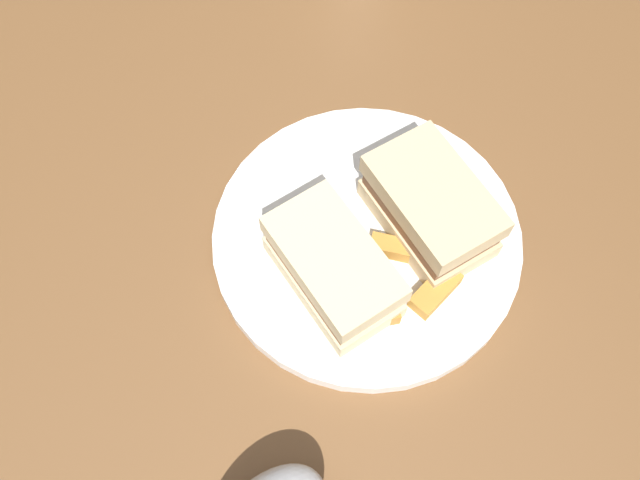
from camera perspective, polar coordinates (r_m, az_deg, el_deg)
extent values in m
plane|color=black|center=(1.31, -1.91, -14.64)|extent=(6.00, 6.00, 0.00)
cube|color=brown|center=(0.96, -2.56, -10.59)|extent=(1.25, 0.96, 0.71)
cylinder|color=white|center=(0.63, 3.85, 0.08)|extent=(0.28, 0.28, 0.02)
cube|color=beige|center=(0.59, 1.07, -3.01)|extent=(0.09, 0.13, 0.02)
cube|color=#8C5B3D|center=(0.58, 1.10, -2.31)|extent=(0.09, 0.12, 0.01)
cube|color=beige|center=(0.56, 1.13, -1.57)|extent=(0.09, 0.13, 0.02)
cube|color=#CCB284|center=(0.62, 8.84, 1.82)|extent=(0.10, 0.13, 0.02)
cube|color=brown|center=(0.61, 9.11, 2.69)|extent=(0.09, 0.13, 0.02)
cube|color=#CCB284|center=(0.59, 9.38, 3.61)|extent=(0.10, 0.13, 0.02)
cube|color=#AD702D|center=(0.59, 5.03, -4.34)|extent=(0.05, 0.06, 0.02)
cube|color=#B77F33|center=(0.60, 9.49, -4.14)|extent=(0.05, 0.02, 0.02)
cube|color=#B77F33|center=(0.61, 6.49, -0.75)|extent=(0.04, 0.05, 0.02)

